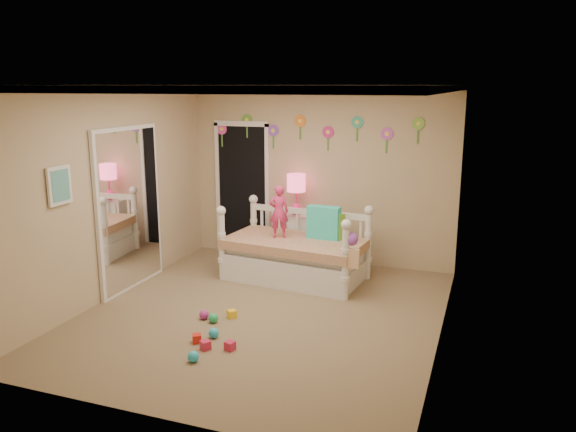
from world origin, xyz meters
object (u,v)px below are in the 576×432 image
at_px(table_lamp, 296,188).
at_px(daybed, 295,243).
at_px(child, 279,212).
at_px(nightstand, 296,238).

bearing_deg(table_lamp, daybed, -71.89).
xyz_separation_m(daybed, child, (-0.23, -0.00, 0.42)).
xyz_separation_m(child, table_lamp, (-0.00, 0.72, 0.20)).
bearing_deg(table_lamp, nightstand, 0.00).
distance_m(daybed, child, 0.48).
relative_size(nightstand, table_lamp, 1.22).
relative_size(daybed, child, 2.61).
bearing_deg(nightstand, daybed, -71.17).
height_order(nightstand, table_lamp, table_lamp).
height_order(daybed, table_lamp, table_lamp).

